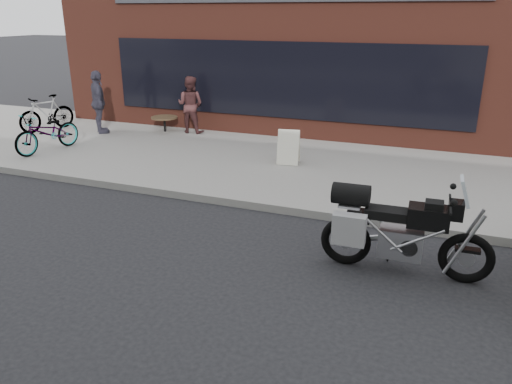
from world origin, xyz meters
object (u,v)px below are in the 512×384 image
at_px(motorcycle, 394,230).
at_px(sandwich_sign, 289,146).
at_px(bicycle_rear, 47,113).
at_px(cafe_table, 164,118).
at_px(bicycle_front, 48,132).
at_px(cafe_patron_right, 99,102).
at_px(cafe_patron_left, 190,105).

height_order(motorcycle, sandwich_sign, motorcycle).
xyz_separation_m(bicycle_rear, cafe_table, (3.25, 1.11, -0.11)).
distance_m(bicycle_front, bicycle_rear, 2.48).
bearing_deg(motorcycle, cafe_table, 138.83).
bearing_deg(bicycle_front, sandwich_sign, 20.73).
bearing_deg(bicycle_rear, sandwich_sign, 13.31).
xyz_separation_m(bicycle_rear, sandwich_sign, (7.56, -0.64, -0.12)).
distance_m(sandwich_sign, cafe_table, 4.65).
bearing_deg(cafe_table, sandwich_sign, -22.06).
relative_size(motorcycle, sandwich_sign, 2.97).
bearing_deg(cafe_patron_right, bicycle_rear, 55.25).
height_order(motorcycle, bicycle_front, motorcycle).
distance_m(bicycle_front, cafe_table, 3.30).
bearing_deg(cafe_table, cafe_patron_right, -153.38).
relative_size(motorcycle, cafe_patron_left, 1.45).
distance_m(bicycle_front, cafe_patron_left, 3.88).
xyz_separation_m(cafe_table, cafe_patron_right, (-1.61, -0.81, 0.48)).
height_order(motorcycle, cafe_table, motorcycle).
distance_m(motorcycle, cafe_table, 9.19).
xyz_separation_m(motorcycle, cafe_patron_left, (-6.35, 5.99, 0.32)).
relative_size(sandwich_sign, cafe_patron_right, 0.45).
bearing_deg(sandwich_sign, cafe_patron_right, 162.01).
distance_m(bicycle_rear, cafe_patron_left, 4.23).
bearing_deg(cafe_patron_left, bicycle_rear, 16.28).
bearing_deg(sandwich_sign, bicycle_front, -177.69).
height_order(bicycle_rear, cafe_patron_right, cafe_patron_right).
bearing_deg(bicycle_rear, cafe_patron_right, 28.65).
bearing_deg(motorcycle, bicycle_front, 159.58).
relative_size(motorcycle, bicycle_rear, 1.37).
bearing_deg(cafe_table, bicycle_front, -117.94).
bearing_deg(cafe_table, motorcycle, -39.24).
relative_size(sandwich_sign, cafe_table, 1.03).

